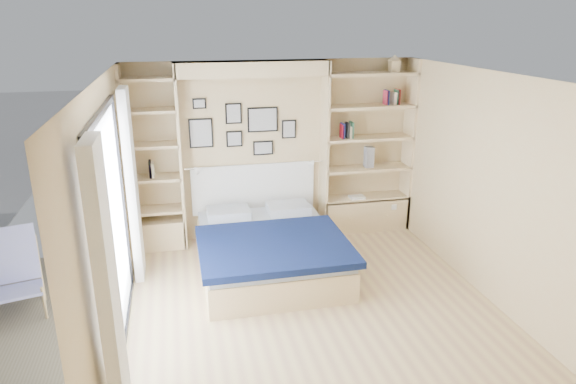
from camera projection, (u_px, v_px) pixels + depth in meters
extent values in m
plane|color=tan|center=(314.00, 311.00, 5.58)|extent=(4.50, 4.50, 0.00)
plane|color=tan|center=(273.00, 150.00, 7.26)|extent=(4.00, 0.00, 4.00)
plane|color=tan|center=(416.00, 327.00, 3.10)|extent=(4.00, 0.00, 4.00)
plane|color=tan|center=(109.00, 219.00, 4.76)|extent=(0.00, 4.50, 4.50)
plane|color=tan|center=(493.00, 190.00, 5.59)|extent=(0.00, 4.50, 4.50)
plane|color=white|center=(318.00, 77.00, 4.78)|extent=(4.50, 4.50, 0.00)
cube|color=beige|center=(180.00, 159.00, 6.83)|extent=(0.04, 0.35, 2.50)
cube|color=beige|center=(324.00, 151.00, 7.24)|extent=(0.04, 0.35, 2.50)
cube|color=beige|center=(252.00, 69.00, 6.66)|extent=(2.00, 0.35, 0.20)
cube|color=beige|center=(408.00, 146.00, 7.50)|extent=(0.04, 0.35, 2.50)
cube|color=beige|center=(127.00, 162.00, 6.69)|extent=(0.04, 0.35, 2.50)
cube|color=beige|center=(364.00, 213.00, 7.70)|extent=(1.30, 0.35, 0.50)
cube|color=beige|center=(159.00, 233.00, 7.09)|extent=(0.70, 0.35, 0.40)
cube|color=black|center=(100.00, 114.00, 4.46)|extent=(0.04, 2.08, 0.06)
cube|color=black|center=(125.00, 332.00, 5.16)|extent=(0.04, 2.08, 0.06)
cube|color=black|center=(101.00, 286.00, 3.88)|extent=(0.04, 0.06, 2.20)
cube|color=black|center=(123.00, 199.00, 5.76)|extent=(0.04, 0.06, 2.20)
cube|color=silver|center=(112.00, 232.00, 4.81)|extent=(0.01, 2.00, 2.20)
cube|color=white|center=(109.00, 298.00, 3.62)|extent=(0.10, 0.45, 2.30)
cube|color=white|center=(132.00, 186.00, 6.02)|extent=(0.10, 0.45, 2.30)
cube|color=beige|center=(365.00, 197.00, 7.61)|extent=(1.30, 0.35, 0.04)
cube|color=beige|center=(367.00, 168.00, 7.47)|extent=(1.30, 0.35, 0.04)
cube|color=beige|center=(368.00, 138.00, 7.33)|extent=(1.30, 0.35, 0.04)
cube|color=beige|center=(370.00, 107.00, 7.18)|extent=(1.30, 0.35, 0.04)
cube|color=beige|center=(372.00, 74.00, 7.04)|extent=(1.30, 0.35, 0.04)
cube|color=beige|center=(157.00, 210.00, 6.98)|extent=(0.70, 0.35, 0.04)
cube|color=beige|center=(155.00, 178.00, 6.83)|extent=(0.70, 0.35, 0.04)
cube|color=beige|center=(152.00, 145.00, 6.69)|extent=(0.70, 0.35, 0.04)
cube|color=beige|center=(149.00, 111.00, 6.54)|extent=(0.70, 0.35, 0.04)
cube|color=beige|center=(146.00, 79.00, 6.42)|extent=(0.70, 0.35, 0.04)
cube|color=beige|center=(269.00, 256.00, 6.45)|extent=(1.66, 2.08, 0.36)
cube|color=#ADB4BD|center=(269.00, 239.00, 6.38)|extent=(1.62, 2.04, 0.10)
cube|color=#0A1437|center=(274.00, 246.00, 6.03)|extent=(1.76, 1.45, 0.08)
cube|color=#ADB4BD|center=(228.00, 213.00, 6.94)|extent=(0.57, 0.42, 0.12)
cube|color=#ADB4BD|center=(288.00, 208.00, 7.11)|extent=(0.57, 0.42, 0.12)
cube|color=white|center=(254.00, 188.00, 7.34)|extent=(1.76, 0.04, 0.70)
cube|color=black|center=(201.00, 133.00, 6.93)|extent=(0.32, 0.02, 0.40)
cube|color=gray|center=(201.00, 133.00, 6.92)|extent=(0.28, 0.01, 0.36)
cube|color=black|center=(233.00, 113.00, 6.94)|extent=(0.22, 0.02, 0.28)
cube|color=gray|center=(234.00, 114.00, 6.93)|extent=(0.18, 0.01, 0.24)
cube|color=black|center=(234.00, 139.00, 7.06)|extent=(0.22, 0.02, 0.22)
cube|color=gray|center=(234.00, 139.00, 7.05)|extent=(0.18, 0.01, 0.18)
cube|color=black|center=(263.00, 120.00, 7.06)|extent=(0.42, 0.02, 0.34)
cube|color=gray|center=(263.00, 120.00, 7.05)|extent=(0.38, 0.01, 0.30)
cube|color=black|center=(263.00, 148.00, 7.19)|extent=(0.28, 0.02, 0.20)
cube|color=gray|center=(263.00, 148.00, 7.18)|extent=(0.24, 0.01, 0.16)
cube|color=black|center=(289.00, 129.00, 7.18)|extent=(0.20, 0.02, 0.26)
cube|color=gray|center=(289.00, 129.00, 7.17)|extent=(0.16, 0.01, 0.22)
cube|color=black|center=(199.00, 104.00, 6.80)|extent=(0.18, 0.02, 0.14)
cube|color=gray|center=(199.00, 104.00, 6.79)|extent=(0.14, 0.01, 0.10)
cylinder|color=silver|center=(192.00, 169.00, 6.83)|extent=(0.20, 0.02, 0.02)
cone|color=white|center=(199.00, 170.00, 6.85)|extent=(0.13, 0.12, 0.15)
cylinder|color=silver|center=(316.00, 161.00, 7.18)|extent=(0.20, 0.02, 0.02)
cone|color=white|center=(309.00, 163.00, 7.17)|extent=(0.13, 0.12, 0.15)
cube|color=#AB1226|center=(342.00, 131.00, 7.20)|extent=(0.02, 0.15, 0.20)
cube|color=navy|center=(343.00, 131.00, 7.20)|extent=(0.03, 0.15, 0.21)
cube|color=black|center=(347.00, 130.00, 7.21)|extent=(0.03, 0.15, 0.22)
cube|color=#BFB28C|center=(350.00, 132.00, 7.23)|extent=(0.04, 0.15, 0.17)
cube|color=#26593F|center=(351.00, 130.00, 7.22)|extent=(0.03, 0.15, 0.23)
cube|color=#9F243B|center=(386.00, 98.00, 7.19)|extent=(0.02, 0.15, 0.20)
cube|color=navy|center=(386.00, 97.00, 7.19)|extent=(0.03, 0.15, 0.20)
cube|color=#C9AD95|center=(394.00, 98.00, 7.22)|extent=(0.04, 0.15, 0.17)
cube|color=#26593F|center=(397.00, 97.00, 7.22)|extent=(0.03, 0.15, 0.21)
cube|color=#A51E1E|center=(397.00, 97.00, 7.22)|extent=(0.03, 0.15, 0.21)
cube|color=navy|center=(150.00, 170.00, 6.78)|extent=(0.02, 0.15, 0.19)
cube|color=black|center=(150.00, 169.00, 6.78)|extent=(0.03, 0.15, 0.23)
cube|color=#BFB28C|center=(153.00, 170.00, 6.79)|extent=(0.03, 0.15, 0.20)
cube|color=beige|center=(394.00, 66.00, 7.07)|extent=(0.13, 0.13, 0.15)
cone|color=beige|center=(395.00, 58.00, 7.03)|extent=(0.20, 0.20, 0.08)
cube|color=slate|center=(369.00, 157.00, 7.42)|extent=(0.12, 0.12, 0.30)
cube|color=white|center=(357.00, 197.00, 7.52)|extent=(0.22, 0.16, 0.03)
cylinder|color=tan|center=(44.00, 304.00, 5.30)|extent=(0.07, 0.15, 0.44)
cylinder|color=tan|center=(40.00, 269.00, 5.78)|extent=(0.12, 0.36, 0.73)
cube|color=#393ABC|center=(16.00, 292.00, 5.35)|extent=(0.64, 0.72, 0.16)
cube|color=#393ABC|center=(12.00, 254.00, 5.63)|extent=(0.55, 0.36, 0.59)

